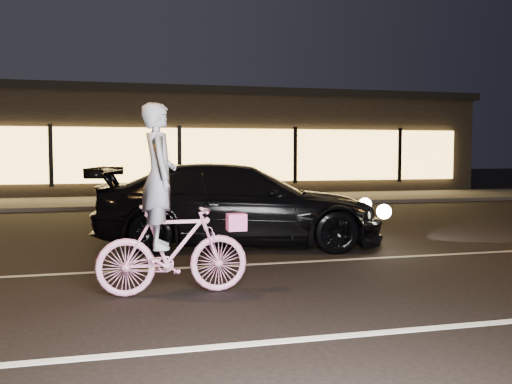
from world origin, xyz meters
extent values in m
plane|color=black|center=(0.00, 0.00, 0.00)|extent=(90.00, 90.00, 0.00)
cube|color=silver|center=(0.00, -1.50, 0.00)|extent=(60.00, 0.12, 0.01)
cube|color=gray|center=(0.00, 2.00, 0.00)|extent=(60.00, 0.10, 0.01)
cube|color=#383533|center=(0.00, 13.00, 0.06)|extent=(30.00, 4.00, 0.12)
cube|color=black|center=(0.00, 19.00, 2.00)|extent=(25.00, 8.00, 4.00)
cube|color=black|center=(0.00, 19.00, 4.05)|extent=(25.40, 8.40, 0.30)
cube|color=#F4B955|center=(0.00, 14.90, 1.60)|extent=(23.00, 0.15, 2.00)
cube|color=black|center=(-4.50, 14.82, 1.60)|extent=(0.15, 0.08, 2.20)
cube|color=black|center=(0.00, 14.82, 1.60)|extent=(0.15, 0.08, 2.20)
cube|color=black|center=(4.50, 14.82, 1.60)|extent=(0.15, 0.08, 2.20)
cube|color=black|center=(9.00, 14.82, 1.60)|extent=(0.15, 0.08, 2.20)
imported|color=#FF48A9|center=(-1.81, 0.46, 0.55)|extent=(1.82, 0.51, 1.09)
imported|color=white|center=(-1.96, 0.46, 1.43)|extent=(0.41, 0.63, 1.72)
cube|color=#F244B0|center=(-1.03, 0.46, 0.85)|extent=(0.23, 0.19, 0.21)
imported|color=black|center=(-0.25, 3.76, 0.75)|extent=(5.50, 3.12, 1.50)
sphere|color=#FFF2BF|center=(2.33, 3.92, 0.69)|extent=(0.25, 0.25, 0.25)
sphere|color=#FFF2BF|center=(2.04, 2.57, 0.69)|extent=(0.25, 0.25, 0.25)
camera|label=1|loc=(-2.53, -6.32, 1.71)|focal=40.00mm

